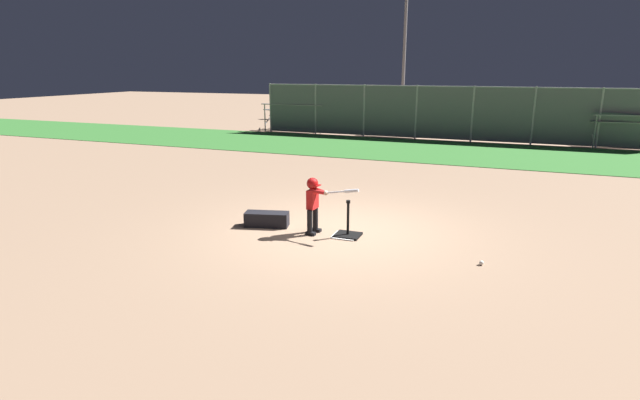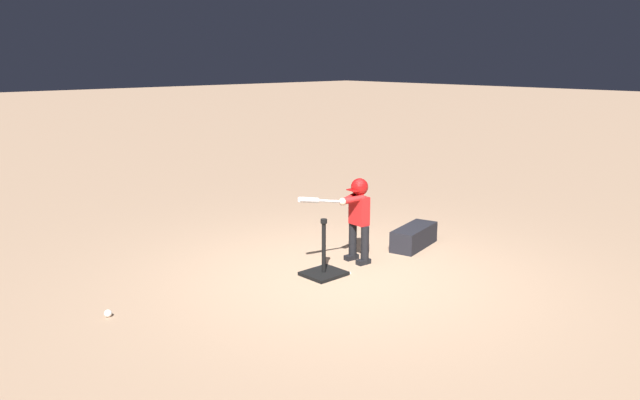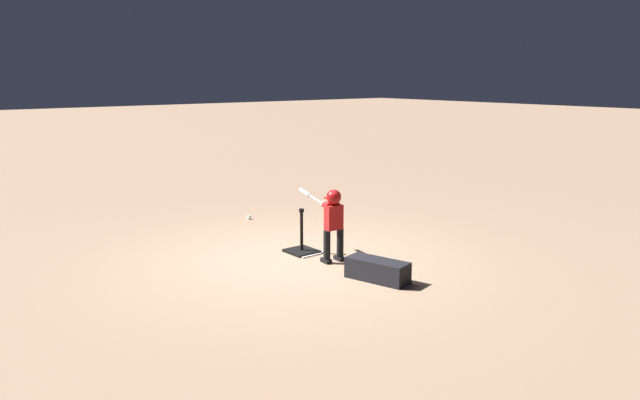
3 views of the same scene
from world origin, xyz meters
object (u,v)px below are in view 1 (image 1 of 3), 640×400
object	(u,v)px
bleachers_center	(300,117)
bleachers_right_center	(403,125)
batter_child	(314,199)
equipment_bag	(267,219)
bleachers_far_left	(634,130)
baseball	(481,263)
batting_tee	(348,232)

from	to	relation	value
bleachers_center	bleachers_right_center	size ratio (longest dim) A/B	1.17
batter_child	equipment_bag	xyz separation A→B (m)	(-1.03, 0.08, -0.53)
bleachers_center	bleachers_right_center	world-z (taller)	bleachers_center
batter_child	bleachers_right_center	world-z (taller)	batter_child
bleachers_far_left	baseball	bearing A→B (deg)	-107.30
batting_tee	bleachers_center	xyz separation A→B (m)	(-7.25, 14.50, 0.57)
baseball	equipment_bag	xyz separation A→B (m)	(-4.04, 0.56, 0.10)
bleachers_far_left	batting_tee	bearing A→B (deg)	-116.14
batter_child	baseball	world-z (taller)	batter_child
batter_child	baseball	xyz separation A→B (m)	(3.01, -0.48, -0.63)
baseball	batting_tee	bearing A→B (deg)	166.85
batting_tee	bleachers_far_left	size ratio (longest dim) A/B	0.18
bleachers_far_left	equipment_bag	world-z (taller)	bleachers_far_left
batter_child	equipment_bag	world-z (taller)	batter_child
bleachers_right_center	equipment_bag	world-z (taller)	bleachers_right_center
baseball	bleachers_right_center	size ratio (longest dim) A/B	0.03
bleachers_center	baseball	bearing A→B (deg)	-57.37
batter_child	bleachers_far_left	xyz separation A→B (m)	(7.63, 14.35, -0.02)
batter_child	baseball	bearing A→B (deg)	-9.02
baseball	equipment_bag	bearing A→B (deg)	172.16
batting_tee	bleachers_right_center	xyz separation A→B (m)	(-2.17, 14.78, 0.35)
batter_child	bleachers_far_left	world-z (taller)	bleachers_far_left
batting_tee	batter_child	size ratio (longest dim) A/B	0.64
equipment_bag	baseball	bearing A→B (deg)	-22.33
batting_tee	bleachers_center	bearing A→B (deg)	116.58
bleachers_right_center	bleachers_far_left	world-z (taller)	bleachers_far_left
batting_tee	bleachers_right_center	world-z (taller)	bleachers_right_center
baseball	bleachers_far_left	distance (m)	15.54
bleachers_center	bleachers_far_left	bearing A→B (deg)	-0.91
bleachers_right_center	bleachers_far_left	size ratio (longest dim) A/B	0.74
baseball	bleachers_right_center	distance (m)	16.00
bleachers_right_center	bleachers_far_left	bearing A→B (deg)	-3.17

